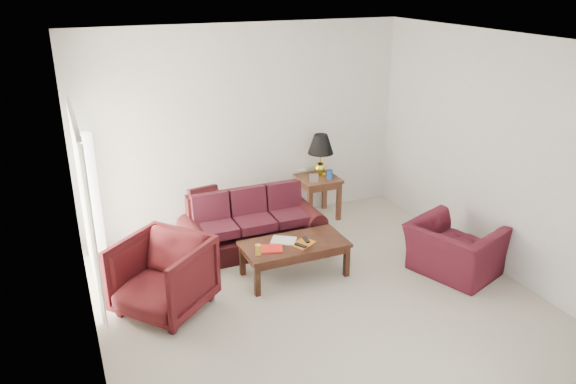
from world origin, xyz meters
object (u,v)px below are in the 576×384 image
(floor_lamp, at_px, (90,195))
(coffee_table, at_px, (294,259))
(armchair_right, at_px, (454,249))
(sofa, at_px, (253,223))
(end_table, at_px, (318,197))
(armchair_left, at_px, (163,276))

(floor_lamp, xyz_separation_m, coffee_table, (2.27, -1.62, -0.64))
(armchair_right, bearing_deg, coffee_table, 48.34)
(armchair_right, xyz_separation_m, coffee_table, (-1.90, 0.75, -0.11))
(sofa, xyz_separation_m, end_table, (1.33, 0.68, -0.07))
(floor_lamp, xyz_separation_m, armchair_left, (0.58, -1.76, -0.44))
(armchair_left, relative_size, armchair_right, 0.92)
(floor_lamp, distance_m, armchair_left, 1.90)
(coffee_table, bearing_deg, sofa, 105.73)
(armchair_left, bearing_deg, sofa, 84.58)
(armchair_right, bearing_deg, armchair_left, 60.10)
(sofa, bearing_deg, end_table, 22.86)
(armchair_right, height_order, coffee_table, armchair_right)
(armchair_right, relative_size, coffee_table, 0.79)
(armchair_left, xyz_separation_m, armchair_right, (3.60, -0.61, -0.10))
(armchair_left, bearing_deg, armchair_right, 39.53)
(sofa, bearing_deg, coffee_table, -78.90)
(floor_lamp, xyz_separation_m, armchair_right, (4.18, -2.37, -0.53))
(armchair_left, xyz_separation_m, coffee_table, (1.69, 0.13, -0.21))
(end_table, relative_size, armchair_left, 0.69)
(sofa, distance_m, armchair_left, 1.78)
(end_table, height_order, armchair_right, armchair_right)
(sofa, xyz_separation_m, armchair_left, (-1.45, -1.03, 0.04))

